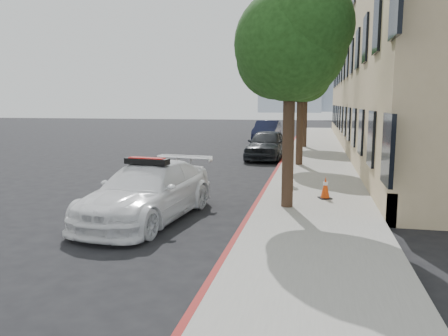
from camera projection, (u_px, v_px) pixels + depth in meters
name	position (u px, v px, depth m)	size (l,w,h in m)	color
ground	(199.00, 192.00, 13.94)	(120.00, 120.00, 0.00)	black
sidewalk	(315.00, 156.00, 22.87)	(3.20, 50.00, 0.15)	gray
curb_strip	(286.00, 155.00, 23.19)	(0.12, 50.00, 0.15)	maroon
building	(414.00, 66.00, 25.84)	(8.00, 36.00, 10.00)	tan
tower_left	(293.00, 8.00, 126.45)	(18.00, 14.00, 60.00)	#9EA8B7
tower_right	(336.00, 42.00, 139.51)	(14.00, 14.00, 44.00)	#9EA8B7
tree_near	(292.00, 44.00, 10.76)	(2.92, 2.82, 5.62)	black
tree_mid	(302.00, 71.00, 18.52)	(2.77, 2.64, 5.43)	black
tree_far	(306.00, 77.00, 26.23)	(3.10, 3.00, 5.81)	black
police_car	(148.00, 191.00, 10.60)	(2.49, 4.93, 1.52)	white
parked_car_mid	(267.00, 145.00, 22.01)	(1.74, 4.34, 1.48)	black
parked_car_far	(267.00, 131.00, 32.03)	(1.62, 4.66, 1.54)	black
fire_hydrant	(288.00, 171.00, 14.36)	(0.38, 0.35, 0.90)	silver
traffic_cone	(325.00, 188.00, 12.28)	(0.42, 0.42, 0.63)	black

